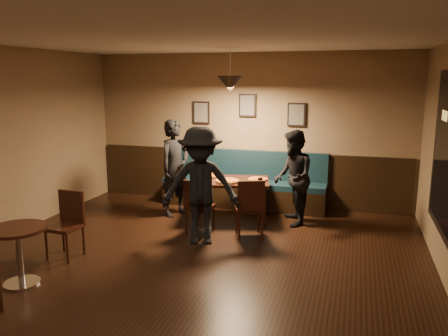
# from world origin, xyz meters

# --- Properties ---
(floor) EXTENTS (7.00, 7.00, 0.00)m
(floor) POSITION_xyz_m (0.00, 0.00, 0.00)
(floor) COLOR black
(floor) RESTS_ON ground
(ceiling) EXTENTS (7.00, 7.00, 0.00)m
(ceiling) POSITION_xyz_m (0.00, 0.00, 2.80)
(ceiling) COLOR silver
(ceiling) RESTS_ON ground
(wall_back) EXTENTS (6.00, 0.00, 6.00)m
(wall_back) POSITION_xyz_m (0.00, 3.50, 1.40)
(wall_back) COLOR #8C704F
(wall_back) RESTS_ON ground
(wainscot) EXTENTS (5.88, 0.06, 1.00)m
(wainscot) POSITION_xyz_m (0.00, 3.47, 0.50)
(wainscot) COLOR black
(wainscot) RESTS_ON ground
(booth_bench) EXTENTS (3.00, 0.60, 1.00)m
(booth_bench) POSITION_xyz_m (0.00, 3.20, 0.50)
(booth_bench) COLOR #0F232D
(booth_bench) RESTS_ON ground
(picture_left) EXTENTS (0.32, 0.04, 0.42)m
(picture_left) POSITION_xyz_m (-0.90, 3.47, 1.70)
(picture_left) COLOR black
(picture_left) RESTS_ON wall_back
(picture_center) EXTENTS (0.32, 0.04, 0.42)m
(picture_center) POSITION_xyz_m (0.00, 3.47, 1.85)
(picture_center) COLOR black
(picture_center) RESTS_ON wall_back
(picture_right) EXTENTS (0.32, 0.04, 0.42)m
(picture_right) POSITION_xyz_m (0.90, 3.47, 1.70)
(picture_right) COLOR black
(picture_right) RESTS_ON wall_back
(pendant_lamp) EXTENTS (0.44, 0.44, 0.25)m
(pendant_lamp) POSITION_xyz_m (-0.02, 2.38, 2.25)
(pendant_lamp) COLOR black
(pendant_lamp) RESTS_ON ceiling
(dining_table) EXTENTS (1.43, 1.09, 0.68)m
(dining_table) POSITION_xyz_m (-0.02, 2.38, 0.34)
(dining_table) COLOR #311B0D
(dining_table) RESTS_ON floor
(chair_near_left) EXTENTS (0.40, 0.40, 0.85)m
(chair_near_left) POSITION_xyz_m (-0.28, 1.63, 0.42)
(chair_near_left) COLOR black
(chair_near_left) RESTS_ON floor
(chair_near_right) EXTENTS (0.51, 0.51, 0.90)m
(chair_near_right) POSITION_xyz_m (0.48, 1.67, 0.45)
(chair_near_right) COLOR #301C0D
(chair_near_right) RESTS_ON floor
(diner_left) EXTENTS (0.61, 0.71, 1.65)m
(diner_left) POSITION_xyz_m (-1.00, 2.38, 0.83)
(diner_left) COLOR black
(diner_left) RESTS_ON floor
(diner_right) EXTENTS (0.77, 0.88, 1.54)m
(diner_right) POSITION_xyz_m (1.01, 2.44, 0.77)
(diner_right) COLOR black
(diner_right) RESTS_ON floor
(diner_front) EXTENTS (1.22, 0.90, 1.68)m
(diner_front) POSITION_xyz_m (-0.12, 1.23, 0.84)
(diner_front) COLOR black
(diner_front) RESTS_ON floor
(pizza_a) EXTENTS (0.40, 0.40, 0.04)m
(pizza_a) POSITION_xyz_m (-0.39, 2.54, 0.70)
(pizza_a) COLOR orange
(pizza_a) RESTS_ON dining_table
(pizza_b) EXTENTS (0.48, 0.48, 0.04)m
(pizza_b) POSITION_xyz_m (-0.01, 2.21, 0.71)
(pizza_b) COLOR #CE5B26
(pizza_b) RESTS_ON dining_table
(pizza_c) EXTENTS (0.41, 0.41, 0.04)m
(pizza_c) POSITION_xyz_m (0.43, 2.48, 0.70)
(pizza_c) COLOR orange
(pizza_c) RESTS_ON dining_table
(soda_glass) EXTENTS (0.07, 0.07, 0.14)m
(soda_glass) POSITION_xyz_m (0.55, 2.07, 0.75)
(soda_glass) COLOR black
(soda_glass) RESTS_ON dining_table
(tabasco_bottle) EXTENTS (0.03, 0.03, 0.11)m
(tabasco_bottle) POSITION_xyz_m (0.53, 2.30, 0.74)
(tabasco_bottle) COLOR #AA0506
(tabasco_bottle) RESTS_ON dining_table
(napkin_a) EXTENTS (0.18, 0.18, 0.01)m
(napkin_a) POSITION_xyz_m (-0.58, 2.63, 0.69)
(napkin_a) COLOR #1F7521
(napkin_a) RESTS_ON dining_table
(napkin_b) EXTENTS (0.19, 0.19, 0.01)m
(napkin_b) POSITION_xyz_m (-0.53, 2.15, 0.69)
(napkin_b) COLOR #217F2B
(napkin_b) RESTS_ON dining_table
(cutlery_set) EXTENTS (0.18, 0.08, 0.00)m
(cutlery_set) POSITION_xyz_m (-0.01, 1.99, 0.69)
(cutlery_set) COLOR #BABBBF
(cutlery_set) RESTS_ON dining_table
(cafe_table) EXTENTS (0.66, 0.66, 0.68)m
(cafe_table) POSITION_xyz_m (-1.65, -0.64, 0.34)
(cafe_table) COLOR black
(cafe_table) RESTS_ON floor
(cafe_chair_far) EXTENTS (0.41, 0.41, 0.87)m
(cafe_chair_far) POSITION_xyz_m (-1.66, 0.20, 0.43)
(cafe_chair_far) COLOR black
(cafe_chair_far) RESTS_ON floor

